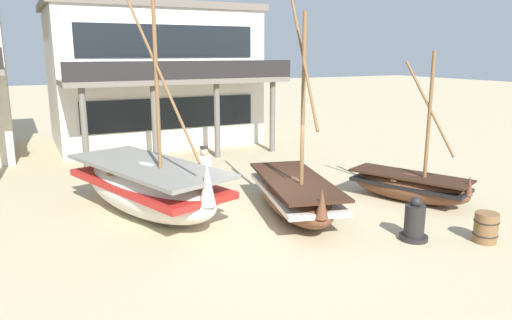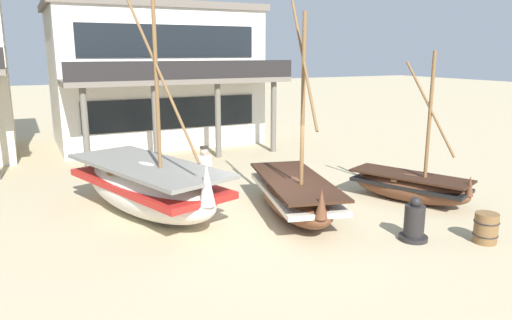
% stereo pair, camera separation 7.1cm
% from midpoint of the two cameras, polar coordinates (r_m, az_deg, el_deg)
% --- Properties ---
extents(ground_plane, '(120.00, 120.00, 0.00)m').
position_cam_midpoint_polar(ground_plane, '(12.53, 2.21, -7.16)').
color(ground_plane, tan).
extents(fishing_boat_near_left, '(2.40, 3.61, 4.30)m').
position_cam_midpoint_polar(fishing_boat_near_left, '(14.65, 17.98, -2.94)').
color(fishing_boat_near_left, brown).
rests_on(fishing_boat_near_left, ground).
extents(fishing_boat_centre_large, '(3.48, 5.64, 6.20)m').
position_cam_midpoint_polar(fishing_boat_centre_large, '(13.06, -12.57, -3.09)').
color(fishing_boat_centre_large, silver).
rests_on(fishing_boat_centre_large, ground).
extents(fishing_boat_far_right, '(2.54, 4.49, 5.59)m').
position_cam_midpoint_polar(fishing_boat_far_right, '(12.82, 4.83, -4.11)').
color(fishing_boat_far_right, brown).
rests_on(fishing_boat_far_right, ground).
extents(fisherman_by_hull, '(0.40, 0.42, 1.68)m').
position_cam_midpoint_polar(fisherman_by_hull, '(13.66, -6.00, -1.87)').
color(fisherman_by_hull, '#33333D').
rests_on(fisherman_by_hull, ground).
extents(capstan_winch, '(0.66, 0.66, 1.04)m').
position_cam_midpoint_polar(capstan_winch, '(11.72, 18.46, -7.10)').
color(capstan_winch, black).
rests_on(capstan_winch, ground).
extents(wooden_barrel, '(0.56, 0.56, 0.70)m').
position_cam_midpoint_polar(wooden_barrel, '(12.20, 25.82, -7.30)').
color(wooden_barrel, brown).
rests_on(wooden_barrel, ground).
extents(harbor_building_main, '(9.39, 8.13, 6.38)m').
position_cam_midpoint_polar(harbor_building_main, '(23.65, -11.88, 9.86)').
color(harbor_building_main, white).
rests_on(harbor_building_main, ground).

